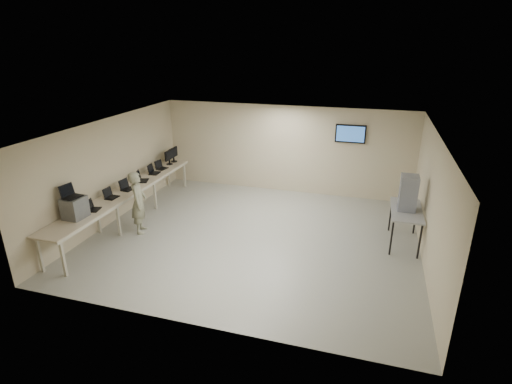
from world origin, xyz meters
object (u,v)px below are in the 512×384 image
(equipment_box, at_px, (75,208))
(soldier, at_px, (139,203))
(side_table, at_px, (406,212))
(workbench, at_px, (127,192))

(equipment_box, distance_m, soldier, 1.60)
(equipment_box, height_order, side_table, equipment_box)
(soldier, relative_size, side_table, 1.07)
(soldier, distance_m, side_table, 6.62)
(equipment_box, height_order, soldier, soldier)
(workbench, xyz_separation_m, soldier, (0.69, -0.53, -0.01))
(workbench, xyz_separation_m, side_table, (7.19, 0.71, 0.01))
(workbench, distance_m, equipment_box, 1.93)
(equipment_box, bearing_deg, workbench, 90.12)
(workbench, height_order, equipment_box, equipment_box)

